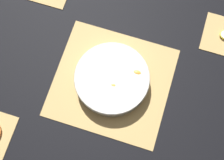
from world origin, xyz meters
TOP-DOWN VIEW (x-y plane):
  - ground_plane at (0.00, 0.00)m, footprint 6.00×6.00m
  - bamboo_mat_center at (0.00, 0.00)m, footprint 0.42×0.39m
  - coaster_mat_far_right at (0.35, 0.30)m, footprint 0.16×0.16m
  - fruit_salad_bowl at (-0.00, 0.00)m, footprint 0.27×0.27m

SIDE VIEW (x-z plane):
  - ground_plane at x=0.00m, z-range 0.00..0.00m
  - coaster_mat_far_right at x=0.35m, z-range 0.00..0.01m
  - bamboo_mat_center at x=0.00m, z-range 0.00..0.01m
  - fruit_salad_bowl at x=0.00m, z-range 0.01..0.07m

